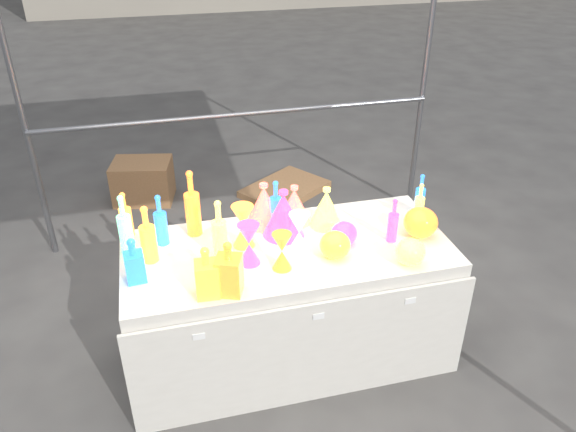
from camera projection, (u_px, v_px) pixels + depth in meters
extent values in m
plane|color=#5E5B57|center=(288.00, 349.00, 3.47)|extent=(80.00, 80.00, 0.00)
cylinder|color=gray|center=(19.00, 104.00, 3.80)|extent=(0.04, 0.04, 2.40)
cylinder|color=gray|center=(425.00, 73.00, 4.44)|extent=(0.04, 0.04, 2.40)
cylinder|color=gray|center=(240.00, 114.00, 4.19)|extent=(3.00, 0.04, 0.04)
cube|color=silver|center=(288.00, 301.00, 3.28)|extent=(1.80, 0.80, 0.75)
cube|color=silver|center=(307.00, 355.00, 2.95)|extent=(1.84, 0.02, 0.68)
cube|color=white|center=(199.00, 337.00, 2.69)|extent=(0.06, 0.00, 0.03)
cube|color=white|center=(319.00, 316.00, 2.82)|extent=(0.06, 0.00, 0.03)
cube|color=white|center=(410.00, 301.00, 2.92)|extent=(0.06, 0.00, 0.03)
cube|color=#A4744A|center=(143.00, 181.00, 5.05)|extent=(0.58, 0.47, 0.37)
cube|color=#A4744A|center=(285.00, 189.00, 5.24)|extent=(0.91, 0.86, 0.06)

